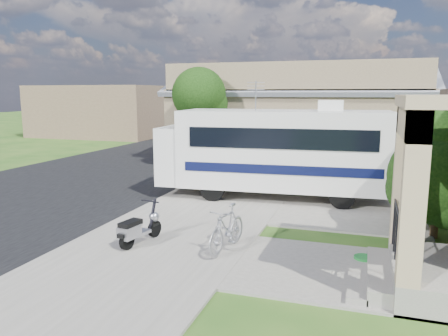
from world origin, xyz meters
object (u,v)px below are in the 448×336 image
(motorhome, at_px, (275,149))
(garden_hose, at_px, (364,262))
(bicycle, at_px, (227,231))
(pickup_truck, at_px, (193,140))
(shrub, at_px, (442,172))
(van, at_px, (222,131))
(scooter, at_px, (138,229))

(motorhome, distance_m, garden_hose, 6.10)
(bicycle, distance_m, pickup_truck, 15.10)
(motorhome, bearing_deg, bicycle, -93.90)
(motorhome, distance_m, bicycle, 5.40)
(pickup_truck, bearing_deg, motorhome, 117.36)
(shrub, xyz_separation_m, pickup_truck, (-10.84, 11.11, -0.73))
(pickup_truck, distance_m, garden_hose, 16.40)
(shrub, height_order, van, shrub)
(motorhome, height_order, bicycle, motorhome)
(scooter, relative_size, pickup_truck, 0.23)
(van, relative_size, garden_hose, 14.40)
(bicycle, height_order, van, van)
(shrub, xyz_separation_m, garden_hose, (-1.65, -2.45, -1.50))
(van, bearing_deg, pickup_truck, -91.23)
(pickup_truck, bearing_deg, van, -95.50)
(van, distance_m, garden_hose, 22.18)
(shrub, distance_m, scooter, 7.19)
(scooter, relative_size, van, 0.25)
(motorhome, relative_size, scooter, 5.34)
(shrub, relative_size, garden_hose, 7.92)
(shrub, height_order, scooter, shrub)
(pickup_truck, height_order, garden_hose, pickup_truck)
(shrub, xyz_separation_m, van, (-11.30, 17.51, -0.77))
(bicycle, bearing_deg, garden_hose, 10.74)
(motorhome, distance_m, shrub, 5.27)
(motorhome, xyz_separation_m, scooter, (-1.97, -5.55, -1.20))
(motorhome, relative_size, pickup_truck, 1.23)
(scooter, bearing_deg, pickup_truck, 117.44)
(motorhome, height_order, shrub, motorhome)
(pickup_truck, xyz_separation_m, garden_hose, (9.20, -13.56, -0.76))
(scooter, xyz_separation_m, garden_hose, (4.85, 0.40, -0.34))
(shrub, bearing_deg, scooter, -156.34)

